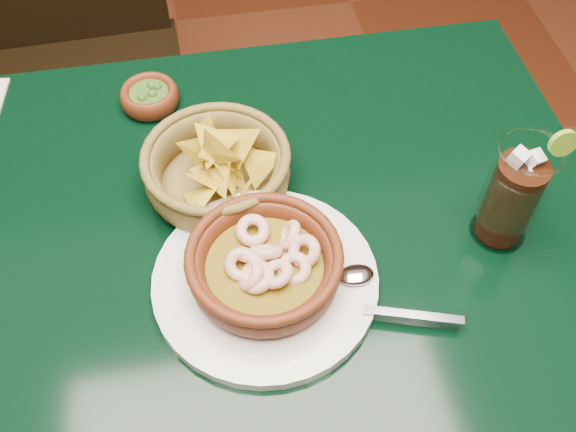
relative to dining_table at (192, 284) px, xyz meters
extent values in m
plane|color=#471C0C|center=(0.00, 0.00, -0.65)|extent=(7.00, 7.00, 0.00)
cube|color=black|center=(0.00, 0.00, 0.08)|extent=(1.20, 0.80, 0.04)
cylinder|color=black|center=(0.54, 0.34, -0.30)|extent=(0.06, 0.06, 0.71)
cube|color=black|center=(-0.20, 0.64, -0.18)|extent=(0.46, 0.46, 0.04)
cylinder|color=black|center=(-0.38, 0.44, -0.41)|extent=(0.04, 0.04, 0.47)
cylinder|color=black|center=(-0.01, 0.46, -0.41)|extent=(0.04, 0.04, 0.47)
cylinder|color=black|center=(-0.40, 0.82, -0.41)|extent=(0.04, 0.04, 0.47)
cylinder|color=black|center=(-0.02, 0.84, -0.41)|extent=(0.04, 0.04, 0.47)
cylinder|color=silver|center=(0.10, -0.08, 0.11)|extent=(0.29, 0.29, 0.02)
cylinder|color=#4D1E0C|center=(0.10, -0.08, 0.12)|extent=(0.17, 0.17, 0.01)
torus|color=#4D1E0C|center=(0.10, -0.08, 0.14)|extent=(0.21, 0.21, 0.04)
torus|color=#4D1E0C|center=(0.10, -0.08, 0.16)|extent=(0.19, 0.19, 0.01)
cylinder|color=brown|center=(0.10, -0.08, 0.14)|extent=(0.15, 0.15, 0.01)
torus|color=#DFAC97|center=(0.15, -0.07, 0.16)|extent=(0.06, 0.06, 0.05)
torus|color=#DFAC97|center=(0.14, -0.04, 0.15)|extent=(0.05, 0.06, 0.06)
torus|color=#DFAC97|center=(0.10, -0.07, 0.15)|extent=(0.05, 0.05, 0.05)
torus|color=#DFAC97|center=(0.09, -0.03, 0.16)|extent=(0.06, 0.06, 0.03)
torus|color=#DFAC97|center=(0.09, -0.07, 0.15)|extent=(0.05, 0.05, 0.06)
torus|color=#DFAC97|center=(0.07, -0.08, 0.15)|extent=(0.05, 0.05, 0.04)
torus|color=#DFAC97|center=(0.08, -0.10, 0.15)|extent=(0.04, 0.05, 0.05)
torus|color=#DFAC97|center=(0.09, -0.10, 0.15)|extent=(0.06, 0.06, 0.03)
torus|color=#DFAC97|center=(0.11, -0.10, 0.15)|extent=(0.05, 0.05, 0.04)
torus|color=#DFAC97|center=(0.13, -0.09, 0.15)|extent=(0.05, 0.05, 0.04)
cube|color=silver|center=(0.27, -0.16, 0.12)|extent=(0.12, 0.05, 0.00)
ellipsoid|color=silver|center=(0.21, -0.10, 0.12)|extent=(0.05, 0.03, 0.01)
cylinder|color=brown|center=(0.06, 0.10, 0.10)|extent=(0.18, 0.18, 0.01)
torus|color=brown|center=(0.06, 0.10, 0.13)|extent=(0.24, 0.24, 0.06)
torus|color=brown|center=(0.06, 0.10, 0.16)|extent=(0.21, 0.21, 0.01)
cone|color=gold|center=(0.06, 0.10, 0.16)|extent=(0.07, 0.08, 0.08)
cone|color=gold|center=(0.06, 0.09, 0.15)|extent=(0.11, 0.07, 0.09)
cone|color=gold|center=(0.12, 0.09, 0.14)|extent=(0.11, 0.07, 0.08)
cone|color=gold|center=(0.06, 0.10, 0.14)|extent=(0.06, 0.08, 0.09)
cone|color=gold|center=(0.04, 0.08, 0.14)|extent=(0.08, 0.08, 0.07)
cone|color=gold|center=(0.05, 0.10, 0.16)|extent=(0.07, 0.09, 0.10)
cone|color=gold|center=(0.06, 0.12, 0.16)|extent=(0.07, 0.08, 0.10)
cone|color=gold|center=(0.06, 0.08, 0.19)|extent=(0.09, 0.06, 0.10)
cone|color=gold|center=(0.06, 0.10, 0.17)|extent=(0.07, 0.11, 0.09)
cone|color=gold|center=(0.05, 0.09, 0.14)|extent=(0.05, 0.10, 0.10)
cone|color=gold|center=(0.06, 0.15, 0.16)|extent=(0.05, 0.10, 0.09)
cone|color=gold|center=(0.06, 0.07, 0.15)|extent=(0.10, 0.09, 0.07)
cone|color=gold|center=(0.06, 0.10, 0.14)|extent=(0.07, 0.05, 0.08)
cone|color=gold|center=(0.08, 0.11, 0.14)|extent=(0.08, 0.11, 0.07)
cone|color=gold|center=(0.07, 0.08, 0.14)|extent=(0.05, 0.08, 0.08)
cone|color=gold|center=(0.06, 0.10, 0.19)|extent=(0.11, 0.09, 0.06)
cone|color=gold|center=(0.08, 0.10, 0.13)|extent=(0.10, 0.07, 0.08)
cone|color=gold|center=(0.04, 0.11, 0.16)|extent=(0.09, 0.06, 0.10)
cone|color=gold|center=(0.06, 0.10, 0.16)|extent=(0.07, 0.09, 0.10)
cone|color=gold|center=(0.03, 0.05, 0.13)|extent=(0.08, 0.10, 0.05)
cone|color=gold|center=(0.09, 0.11, 0.17)|extent=(0.09, 0.07, 0.08)
cone|color=gold|center=(0.10, 0.05, 0.15)|extent=(0.06, 0.09, 0.10)
cylinder|color=#4D1E0C|center=(-0.03, 0.28, 0.10)|extent=(0.08, 0.08, 0.01)
torus|color=#4D1E0C|center=(-0.03, 0.28, 0.12)|extent=(0.11, 0.11, 0.04)
cylinder|color=#224612|center=(-0.03, 0.28, 0.12)|extent=(0.06, 0.06, 0.01)
sphere|color=#224612|center=(-0.04, 0.27, 0.13)|extent=(0.02, 0.02, 0.02)
sphere|color=#224612|center=(-0.02, 0.30, 0.13)|extent=(0.02, 0.02, 0.02)
sphere|color=#224612|center=(-0.01, 0.29, 0.13)|extent=(0.02, 0.02, 0.02)
sphere|color=#224612|center=(-0.02, 0.30, 0.13)|extent=(0.02, 0.02, 0.02)
sphere|color=#224612|center=(-0.02, 0.28, 0.13)|extent=(0.02, 0.02, 0.02)
cylinder|color=white|center=(0.42, -0.05, 0.10)|extent=(0.07, 0.07, 0.01)
torus|color=white|center=(0.42, -0.05, 0.18)|extent=(0.16, 0.16, 0.09)
cylinder|color=black|center=(0.42, -0.05, 0.17)|extent=(0.06, 0.06, 0.13)
cube|color=silver|center=(0.43, -0.06, 0.21)|extent=(0.03, 0.03, 0.03)
cube|color=silver|center=(0.44, -0.05, 0.24)|extent=(0.03, 0.03, 0.03)
cube|color=silver|center=(0.43, -0.05, 0.22)|extent=(0.03, 0.02, 0.03)
cube|color=silver|center=(0.42, -0.05, 0.24)|extent=(0.03, 0.03, 0.02)
torus|color=white|center=(0.42, -0.05, 0.26)|extent=(0.08, 0.08, 0.00)
cylinder|color=olive|center=(0.46, -0.05, 0.27)|extent=(0.03, 0.01, 0.04)
camera|label=1|loc=(0.05, -0.51, 0.81)|focal=40.00mm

